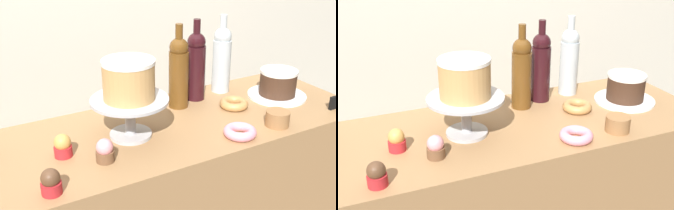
% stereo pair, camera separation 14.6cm
% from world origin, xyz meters
% --- Properties ---
extents(cake_stand_pedestal, '(0.26, 0.26, 0.14)m').
position_xyz_m(cake_stand_pedestal, '(-0.15, -0.01, 1.02)').
color(cake_stand_pedestal, '#B2B2B7').
rests_on(cake_stand_pedestal, display_counter).
extents(white_layer_cake, '(0.17, 0.17, 0.13)m').
position_xyz_m(white_layer_cake, '(-0.15, -0.01, 1.13)').
color(white_layer_cake, tan).
rests_on(white_layer_cake, cake_stand_pedestal).
extents(silver_serving_platter, '(0.24, 0.24, 0.01)m').
position_xyz_m(silver_serving_platter, '(0.52, 0.02, 0.93)').
color(silver_serving_platter, white).
rests_on(silver_serving_platter, display_counter).
extents(chocolate_round_cake, '(0.15, 0.15, 0.11)m').
position_xyz_m(chocolate_round_cake, '(0.52, 0.02, 0.99)').
color(chocolate_round_cake, '#3D2619').
rests_on(chocolate_round_cake, silver_serving_platter).
extents(wine_bottle_amber, '(0.08, 0.08, 0.33)m').
position_xyz_m(wine_bottle_amber, '(0.12, 0.13, 1.07)').
color(wine_bottle_amber, '#5B3814').
rests_on(wine_bottle_amber, display_counter).
extents(wine_bottle_dark_red, '(0.08, 0.08, 0.33)m').
position_xyz_m(wine_bottle_dark_red, '(0.22, 0.17, 1.07)').
color(wine_bottle_dark_red, black).
rests_on(wine_bottle_dark_red, display_counter).
extents(wine_bottle_clear, '(0.08, 0.08, 0.33)m').
position_xyz_m(wine_bottle_clear, '(0.36, 0.19, 1.07)').
color(wine_bottle_clear, '#B2BCC1').
rests_on(wine_bottle_clear, display_counter).
extents(cupcake_chocolate, '(0.06, 0.06, 0.07)m').
position_xyz_m(cupcake_chocolate, '(-0.47, -0.20, 0.96)').
color(cupcake_chocolate, red).
rests_on(cupcake_chocolate, display_counter).
extents(cupcake_caramel, '(0.06, 0.06, 0.07)m').
position_xyz_m(cupcake_caramel, '(-0.38, -0.03, 0.96)').
color(cupcake_caramel, red).
rests_on(cupcake_caramel, display_counter).
extents(cupcake_strawberry, '(0.06, 0.06, 0.07)m').
position_xyz_m(cupcake_strawberry, '(-0.28, -0.12, 0.96)').
color(cupcake_strawberry, brown).
rests_on(cupcake_strawberry, display_counter).
extents(donut_pink, '(0.11, 0.11, 0.03)m').
position_xyz_m(donut_pink, '(0.17, -0.19, 0.94)').
color(donut_pink, pink).
rests_on(donut_pink, display_counter).
extents(donut_maple, '(0.11, 0.11, 0.03)m').
position_xyz_m(donut_maple, '(0.30, 0.01, 0.94)').
color(donut_maple, '#B27F47').
rests_on(donut_maple, display_counter).
extents(cookie_stack, '(0.08, 0.08, 0.05)m').
position_xyz_m(cookie_stack, '(0.34, -0.19, 0.96)').
color(cookie_stack, olive).
rests_on(cookie_stack, display_counter).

